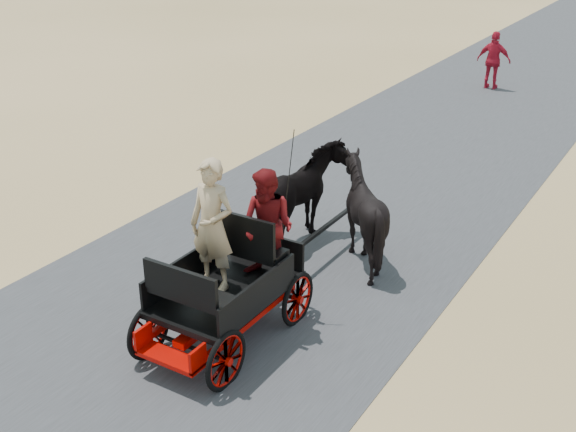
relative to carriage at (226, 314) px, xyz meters
The scene contains 8 objects.
ground 1.43m from the carriage, 120.61° to the left, with size 140.00×140.00×0.00m, color tan.
road 1.43m from the carriage, 120.61° to the left, with size 6.00×140.00×0.01m, color #38383A.
carriage is the anchor object (origin of this frame).
horse_left 3.09m from the carriage, 100.39° to the left, with size 0.91×2.01×1.70m, color black.
horse_right 3.09m from the carriage, 79.61° to the left, with size 1.37×1.54×1.70m, color black.
driver_man 1.28m from the carriage, 165.96° to the left, with size 0.66×0.43×1.80m, color tan.
passenger_woman 1.33m from the carriage, 63.43° to the left, with size 0.77×0.60×1.58m, color #660C0F.
pedestrian 15.18m from the carriage, 93.91° to the left, with size 1.01×0.42×1.73m, color #AD1328.
Camera 1 is at (5.77, -7.82, 5.60)m, focal length 45.00 mm.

